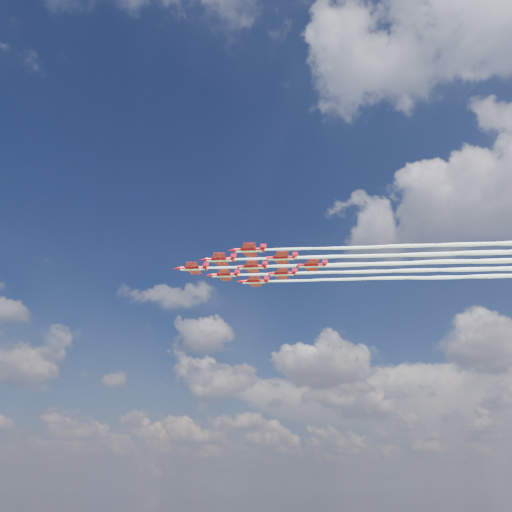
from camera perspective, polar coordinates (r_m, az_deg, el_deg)
name	(u,v)px	position (r m, az deg, el deg)	size (l,w,h in m)	color
jet_lead	(402,263)	(161.45, 16.33, -0.80)	(115.08, 80.69, 2.78)	#AF091A
jet_row2_port	(438,254)	(158.44, 20.09, 0.21)	(115.08, 80.69, 2.78)	#AF091A
jet_row2_starb	(428,270)	(169.33, 19.02, -1.56)	(115.08, 80.69, 2.78)	#AF091A
jet_row3_port	(477,244)	(156.20, 23.98, 1.25)	(115.08, 80.69, 2.78)	#AF091A
jet_row3_centre	(464,262)	(166.77, 22.64, -0.61)	(115.08, 80.69, 2.78)	#AF091A
jet_row3_starb	(452,277)	(177.58, 21.46, -2.25)	(115.08, 80.69, 2.78)	#AF091A
jet_row4_port	(503,252)	(164.95, 26.36, 0.37)	(115.08, 80.69, 2.78)	#AF091A
jet_row4_starb	(488,269)	(175.43, 24.95, -1.35)	(115.08, 80.69, 2.78)	#AF091A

